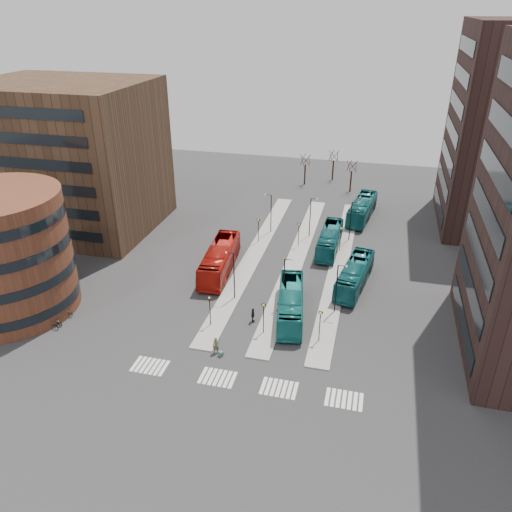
% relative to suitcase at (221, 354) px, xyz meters
% --- Properties ---
extents(ground, '(160.00, 160.00, 0.00)m').
position_rel_suitcase_xyz_m(ground, '(1.68, -7.19, -0.27)').
color(ground, '#29292B').
rests_on(ground, ground).
extents(island_left, '(2.50, 45.00, 0.15)m').
position_rel_suitcase_xyz_m(island_left, '(-2.32, 22.81, -0.19)').
color(island_left, gray).
rests_on(island_left, ground).
extents(island_mid, '(2.50, 45.00, 0.15)m').
position_rel_suitcase_xyz_m(island_mid, '(3.68, 22.81, -0.19)').
color(island_mid, gray).
rests_on(island_mid, ground).
extents(island_right, '(2.50, 45.00, 0.15)m').
position_rel_suitcase_xyz_m(island_right, '(9.68, 22.81, -0.19)').
color(island_right, gray).
rests_on(island_right, ground).
extents(suitcase, '(0.53, 0.49, 0.54)m').
position_rel_suitcase_xyz_m(suitcase, '(0.00, 0.00, 0.00)').
color(suitcase, navy).
rests_on(suitcase, ground).
extents(red_bus, '(4.09, 13.17, 3.61)m').
position_rel_suitcase_xyz_m(red_bus, '(-5.54, 17.00, 1.54)').
color(red_bus, '#B0160D').
rests_on(red_bus, ground).
extents(teal_bus_a, '(4.52, 11.84, 3.22)m').
position_rel_suitcase_xyz_m(teal_bus_a, '(5.45, 8.97, 1.34)').
color(teal_bus_a, '#166E6C').
rests_on(teal_bus_a, ground).
extents(teal_bus_b, '(2.82, 11.28, 3.13)m').
position_rel_suitcase_xyz_m(teal_bus_b, '(7.76, 27.06, 1.30)').
color(teal_bus_b, '#12575E').
rests_on(teal_bus_b, ground).
extents(teal_bus_c, '(4.44, 11.66, 3.17)m').
position_rel_suitcase_xyz_m(teal_bus_c, '(11.99, 17.43, 1.32)').
color(teal_bus_c, '#135A5F').
rests_on(teal_bus_c, ground).
extents(teal_bus_d, '(4.51, 12.33, 3.36)m').
position_rel_suitcase_xyz_m(teal_bus_d, '(11.55, 40.03, 1.41)').
color(teal_bus_d, '#125C5E').
rests_on(teal_bus_d, ground).
extents(traveller, '(0.70, 0.50, 1.81)m').
position_rel_suitcase_xyz_m(traveller, '(-0.63, 0.38, 0.64)').
color(traveller, '#4F5231').
rests_on(traveller, ground).
extents(commuter_a, '(0.81, 0.64, 1.63)m').
position_rel_suitcase_xyz_m(commuter_a, '(-5.35, 11.43, 0.54)').
color(commuter_a, black).
rests_on(commuter_a, ground).
extents(commuter_b, '(0.59, 1.08, 1.74)m').
position_rel_suitcase_xyz_m(commuter_b, '(1.63, 6.66, 0.60)').
color(commuter_b, black).
rests_on(commuter_b, ground).
extents(commuter_c, '(1.04, 1.16, 1.56)m').
position_rel_suitcase_xyz_m(commuter_c, '(4.19, 8.91, 0.51)').
color(commuter_c, black).
rests_on(commuter_c, ground).
extents(bicycle_near, '(1.91, 1.23, 0.95)m').
position_rel_suitcase_xyz_m(bicycle_near, '(-19.32, 0.13, 0.20)').
color(bicycle_near, gray).
rests_on(bicycle_near, ground).
extents(bicycle_mid, '(1.73, 0.71, 1.01)m').
position_rel_suitcase_xyz_m(bicycle_mid, '(-19.32, 0.64, 0.24)').
color(bicycle_mid, gray).
rests_on(bicycle_mid, ground).
extents(bicycle_far, '(1.99, 1.26, 0.99)m').
position_rel_suitcase_xyz_m(bicycle_far, '(-19.32, 2.22, 0.22)').
color(bicycle_far, gray).
rests_on(bicycle_far, ground).
extents(crosswalk_stripes, '(22.35, 2.40, 0.01)m').
position_rel_suitcase_xyz_m(crosswalk_stripes, '(3.43, -3.19, -0.26)').
color(crosswalk_stripes, silver).
rests_on(crosswalk_stripes, ground).
extents(round_building, '(15.16, 15.16, 14.00)m').
position_rel_suitcase_xyz_m(round_building, '(-26.32, 2.81, 6.72)').
color(round_building, brown).
rests_on(round_building, ground).
extents(office_block, '(25.00, 20.12, 22.00)m').
position_rel_suitcase_xyz_m(office_block, '(-32.32, 26.79, 10.73)').
color(office_block, '#473121').
rests_on(office_block, ground).
extents(sign_poles, '(12.45, 22.12, 3.65)m').
position_rel_suitcase_xyz_m(sign_poles, '(3.28, 15.81, 2.14)').
color(sign_poles, black).
rests_on(sign_poles, ground).
extents(lamp_posts, '(14.04, 20.24, 6.12)m').
position_rel_suitcase_xyz_m(lamp_posts, '(4.32, 20.81, 3.31)').
color(lamp_posts, black).
rests_on(lamp_posts, ground).
extents(bare_trees, '(10.97, 8.14, 5.90)m').
position_rel_suitcase_xyz_m(bare_trees, '(4.35, 55.48, 2.46)').
color(bare_trees, black).
rests_on(bare_trees, ground).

